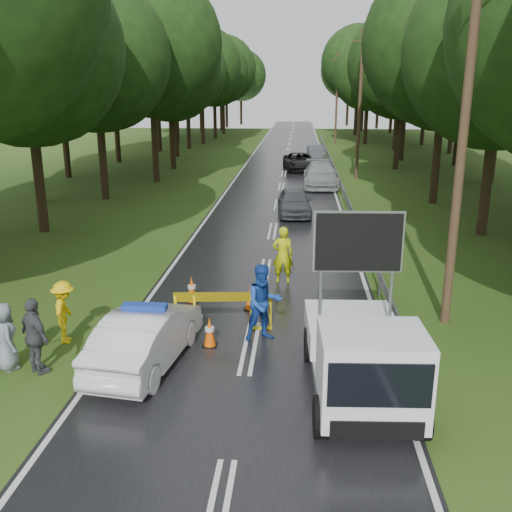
# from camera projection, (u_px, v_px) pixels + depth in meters

# --- Properties ---
(ground) EXTENTS (160.00, 160.00, 0.00)m
(ground) POSITION_uv_depth(u_px,v_px,m) (250.00, 347.00, 14.12)
(ground) COLOR #264714
(ground) RESTS_ON ground
(road) EXTENTS (7.00, 140.00, 0.02)m
(road) POSITION_uv_depth(u_px,v_px,m) (284.00, 174.00, 42.81)
(road) COLOR black
(road) RESTS_ON ground
(guardrail) EXTENTS (0.12, 60.06, 0.70)m
(guardrail) POSITION_uv_depth(u_px,v_px,m) (334.00, 167.00, 42.07)
(guardrail) COLOR gray
(guardrail) RESTS_ON ground
(utility_pole_near) EXTENTS (1.40, 0.24, 10.00)m
(utility_pole_near) POSITION_uv_depth(u_px,v_px,m) (463.00, 134.00, 14.22)
(utility_pole_near) COLOR #462F20
(utility_pole_near) RESTS_ON ground
(utility_pole_mid) EXTENTS (1.40, 0.24, 10.00)m
(utility_pole_mid) POSITION_uv_depth(u_px,v_px,m) (360.00, 105.00, 39.09)
(utility_pole_mid) COLOR #462F20
(utility_pole_mid) RESTS_ON ground
(utility_pole_far) EXTENTS (1.40, 0.24, 10.00)m
(utility_pole_far) POSITION_uv_depth(u_px,v_px,m) (337.00, 98.00, 63.96)
(utility_pole_far) COLOR #462F20
(utility_pole_far) RESTS_ON ground
(police_sedan) EXTENTS (1.98, 4.25, 1.48)m
(police_sedan) POSITION_uv_depth(u_px,v_px,m) (146.00, 337.00, 13.07)
(police_sedan) COLOR silver
(police_sedan) RESTS_ON ground
(work_truck) EXTENTS (2.26, 4.71, 3.68)m
(work_truck) POSITION_uv_depth(u_px,v_px,m) (362.00, 356.00, 11.47)
(work_truck) COLOR gray
(work_truck) RESTS_ON ground
(barrier) EXTENTS (2.58, 0.29, 1.07)m
(barrier) POSITION_uv_depth(u_px,v_px,m) (223.00, 302.00, 14.90)
(barrier) COLOR yellow
(barrier) RESTS_ON ground
(officer) EXTENTS (0.71, 0.49, 1.90)m
(officer) POSITION_uv_depth(u_px,v_px,m) (283.00, 255.00, 18.58)
(officer) COLOR #C1D10B
(officer) RESTS_ON ground
(civilian) EXTENTS (1.20, 1.09, 1.99)m
(civilian) POSITION_uv_depth(u_px,v_px,m) (264.00, 303.00, 14.29)
(civilian) COLOR #18409E
(civilian) RESTS_ON ground
(bystander_left) EXTENTS (0.83, 1.15, 1.61)m
(bystander_left) POSITION_uv_depth(u_px,v_px,m) (65.00, 312.00, 14.22)
(bystander_left) COLOR yellow
(bystander_left) RESTS_ON ground
(bystander_mid) EXTENTS (1.09, 0.98, 1.78)m
(bystander_mid) POSITION_uv_depth(u_px,v_px,m) (35.00, 336.00, 12.62)
(bystander_mid) COLOR #45484E
(bystander_mid) RESTS_ON ground
(bystander_right) EXTENTS (0.89, 0.92, 1.59)m
(bystander_right) POSITION_uv_depth(u_px,v_px,m) (5.00, 336.00, 12.85)
(bystander_right) COLOR gray
(bystander_right) RESTS_ON ground
(queue_car_first) EXTENTS (1.86, 4.08, 1.36)m
(queue_car_first) POSITION_uv_depth(u_px,v_px,m) (294.00, 202.00, 28.69)
(queue_car_first) COLOR #42454A
(queue_car_first) RESTS_ON ground
(queue_car_second) EXTENTS (2.20, 5.36, 1.55)m
(queue_car_second) POSITION_uv_depth(u_px,v_px,m) (321.00, 175.00, 36.98)
(queue_car_second) COLOR #979A9E
(queue_car_second) RESTS_ON ground
(queue_car_third) EXTENTS (2.83, 5.12, 1.36)m
(queue_car_third) POSITION_uv_depth(u_px,v_px,m) (300.00, 162.00, 44.27)
(queue_car_third) COLOR black
(queue_car_third) RESTS_ON ground
(queue_car_fourth) EXTENTS (1.64, 4.04, 1.30)m
(queue_car_fourth) POSITION_uv_depth(u_px,v_px,m) (316.00, 153.00, 50.68)
(queue_car_fourth) COLOR #3D4144
(queue_car_fourth) RESTS_ON ground
(cone_near_left) EXTENTS (0.39, 0.39, 0.82)m
(cone_near_left) POSITION_uv_depth(u_px,v_px,m) (97.00, 346.00, 13.30)
(cone_near_left) COLOR black
(cone_near_left) RESTS_ON ground
(cone_center) EXTENTS (0.36, 0.36, 0.77)m
(cone_center) POSITION_uv_depth(u_px,v_px,m) (210.00, 332.00, 14.08)
(cone_center) COLOR black
(cone_center) RESTS_ON ground
(cone_far) EXTENTS (0.37, 0.37, 0.78)m
(cone_far) POSITION_uv_depth(u_px,v_px,m) (250.00, 297.00, 16.41)
(cone_far) COLOR black
(cone_far) RESTS_ON ground
(cone_left_mid) EXTENTS (0.38, 0.38, 0.81)m
(cone_left_mid) POSITION_uv_depth(u_px,v_px,m) (192.00, 290.00, 17.02)
(cone_left_mid) COLOR black
(cone_left_mid) RESTS_ON ground
(cone_right) EXTENTS (0.30, 0.30, 0.63)m
(cone_right) POSITION_uv_depth(u_px,v_px,m) (347.00, 316.00, 15.28)
(cone_right) COLOR black
(cone_right) RESTS_ON ground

